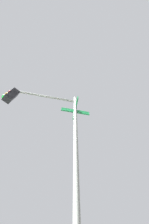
# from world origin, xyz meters

# --- Properties ---
(traffic_signal_near) EXTENTS (2.01, 2.84, 6.42)m
(traffic_signal_near) POSITION_xyz_m (-6.20, -6.45, 4.55)
(traffic_signal_near) COLOR slate
(traffic_signal_near) RESTS_ON ground_plane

